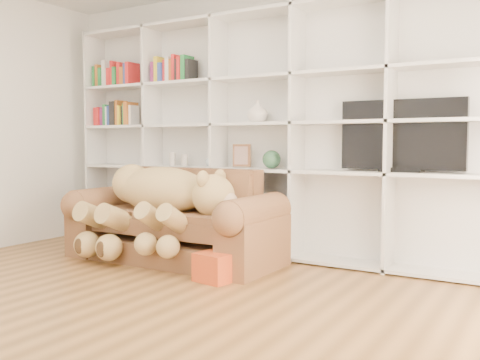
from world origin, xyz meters
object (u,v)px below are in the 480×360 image
Objects in this scene: gift_box at (216,267)px; tv at (402,136)px; teddy_bear at (157,199)px; sofa at (176,226)px.

tv is at bearing 43.47° from gift_box.
tv reaches higher than teddy_bear.
teddy_bear is at bearing 160.76° from gift_box.
sofa is at bearing 68.06° from teddy_bear.
teddy_bear is 5.10× the size of gift_box.
teddy_bear is at bearing -157.90° from tv.
gift_box is 0.27× the size of tv.
gift_box is (0.76, -0.47, -0.21)m from sofa.
tv reaches higher than sofa.
tv is (1.18, 1.12, 1.06)m from gift_box.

